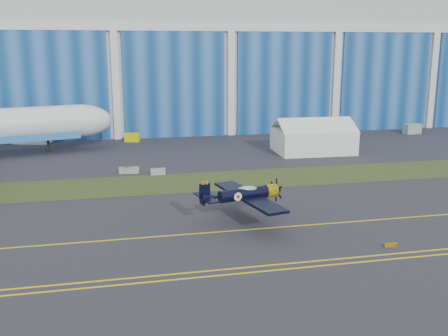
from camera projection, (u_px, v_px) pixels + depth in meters
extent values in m
plane|color=#2E2C35|center=(130.00, 221.00, 52.69)|extent=(260.00, 260.00, 0.00)
cube|color=#475128|center=(125.00, 186.00, 66.00)|extent=(260.00, 10.00, 0.02)
cube|color=silver|center=(113.00, 56.00, 117.76)|extent=(220.00, 45.00, 30.00)
cube|color=navy|center=(116.00, 86.00, 97.21)|extent=(220.00, 0.60, 20.00)
cube|color=silver|center=(113.00, 27.00, 94.76)|extent=(220.00, 0.70, 1.20)
cube|color=yellow|center=(133.00, 238.00, 47.93)|extent=(200.00, 0.20, 0.02)
cube|color=yellow|center=(139.00, 283.00, 38.90)|extent=(80.00, 0.20, 0.02)
cube|color=yellow|center=(138.00, 277.00, 39.85)|extent=(80.00, 0.20, 0.02)
cube|color=yellow|center=(390.00, 245.00, 45.89)|extent=(1.20, 0.15, 0.35)
cube|color=white|center=(31.00, 136.00, 94.75)|extent=(6.98, 4.42, 2.82)
cube|color=#DDDC05|center=(132.00, 137.00, 96.79)|extent=(2.99, 2.37, 1.52)
cube|color=#7AA58D|center=(412.00, 129.00, 105.42)|extent=(3.51, 2.15, 1.99)
cube|color=gray|center=(126.00, 170.00, 72.51)|extent=(2.06, 0.88, 0.90)
cube|color=gray|center=(132.00, 170.00, 72.47)|extent=(2.02, 0.65, 0.90)
cube|color=gray|center=(158.00, 172.00, 71.65)|extent=(2.02, 0.67, 0.90)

